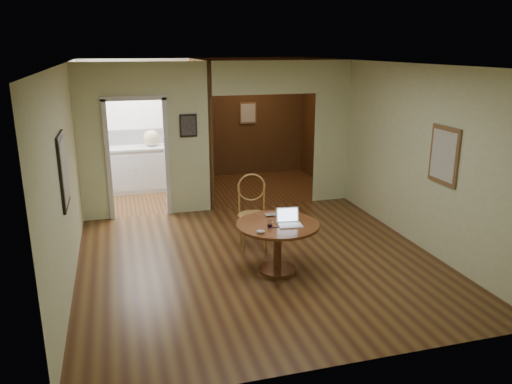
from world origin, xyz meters
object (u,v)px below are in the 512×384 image
object	(u,v)px
chair	(253,207)
open_laptop	(289,220)
dining_table	(278,236)
closed_laptop	(277,215)

from	to	relation	value
chair	open_laptop	xyz separation A→B (m)	(0.21, -1.05, 0.13)
open_laptop	chair	bearing A→B (deg)	108.12
open_laptop	dining_table	bearing A→B (deg)	158.98
closed_laptop	dining_table	bearing A→B (deg)	-102.05
dining_table	chair	size ratio (longest dim) A/B	0.99
chair	closed_laptop	xyz separation A→B (m)	(0.15, -0.70, 0.08)
dining_table	open_laptop	size ratio (longest dim) A/B	3.40
dining_table	closed_laptop	distance (m)	0.35
open_laptop	closed_laptop	size ratio (longest dim) A/B	1.07
chair	open_laptop	world-z (taller)	chair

